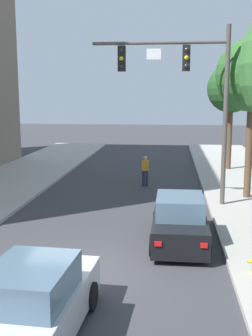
{
  "coord_description": "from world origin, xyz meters",
  "views": [
    {
      "loc": [
        2.36,
        -10.84,
        4.79
      ],
      "look_at": [
        0.62,
        5.3,
        2.0
      ],
      "focal_mm": 45.09,
      "sensor_mm": 36.0,
      "label": 1
    }
  ],
  "objects_px": {
    "traffic_signal_mast": "(188,83)",
    "street_tree_third": "(231,89)",
    "car_lead_black": "(179,221)",
    "car_following_silver": "(34,306)",
    "pedestrian_crossing_road": "(145,169)",
    "street_tree_farthest": "(252,77)"
  },
  "relations": [
    {
      "from": "traffic_signal_mast",
      "to": "street_tree_third",
      "type": "relative_size",
      "value": 1.14
    },
    {
      "from": "car_lead_black",
      "to": "street_tree_farthest",
      "type": "relative_size",
      "value": 0.54
    },
    {
      "from": "car_following_silver",
      "to": "street_tree_farthest",
      "type": "distance_m",
      "value": 21.8
    },
    {
      "from": "traffic_signal_mast",
      "to": "street_tree_farthest",
      "type": "distance_m",
      "value": 10.07
    },
    {
      "from": "car_following_silver",
      "to": "pedestrian_crossing_road",
      "type": "height_order",
      "value": "pedestrian_crossing_road"
    },
    {
      "from": "traffic_signal_mast",
      "to": "street_tree_third",
      "type": "height_order",
      "value": "traffic_signal_mast"
    },
    {
      "from": "car_lead_black",
      "to": "pedestrian_crossing_road",
      "type": "distance_m",
      "value": 8.82
    },
    {
      "from": "car_lead_black",
      "to": "car_following_silver",
      "type": "height_order",
      "value": "same"
    },
    {
      "from": "street_tree_third",
      "to": "car_lead_black",
      "type": "bearing_deg",
      "value": -103.58
    },
    {
      "from": "car_following_silver",
      "to": "street_tree_farthest",
      "type": "xyz_separation_m",
      "value": [
        7.5,
        19.8,
        5.2
      ]
    },
    {
      "from": "traffic_signal_mast",
      "to": "car_lead_black",
      "type": "bearing_deg",
      "value": -94.26
    },
    {
      "from": "traffic_signal_mast",
      "to": "car_following_silver",
      "type": "distance_m",
      "value": 12.07
    },
    {
      "from": "street_tree_third",
      "to": "street_tree_farthest",
      "type": "bearing_deg",
      "value": -2.38
    },
    {
      "from": "car_following_silver",
      "to": "street_tree_third",
      "type": "height_order",
      "value": "street_tree_third"
    },
    {
      "from": "traffic_signal_mast",
      "to": "car_lead_black",
      "type": "xyz_separation_m",
      "value": [
        -0.35,
        -4.7,
        -4.58
      ]
    },
    {
      "from": "traffic_signal_mast",
      "to": "pedestrian_crossing_road",
      "type": "height_order",
      "value": "traffic_signal_mast"
    },
    {
      "from": "street_tree_farthest",
      "to": "car_lead_black",
      "type": "bearing_deg",
      "value": -108.21
    },
    {
      "from": "pedestrian_crossing_road",
      "to": "car_following_silver",
      "type": "bearing_deg",
      "value": -94.98
    },
    {
      "from": "car_following_silver",
      "to": "street_tree_third",
      "type": "bearing_deg",
      "value": 72.39
    },
    {
      "from": "car_lead_black",
      "to": "street_tree_third",
      "type": "xyz_separation_m",
      "value": [
        3.35,
        13.88,
        4.47
      ]
    },
    {
      "from": "traffic_signal_mast",
      "to": "pedestrian_crossing_road",
      "type": "distance_m",
      "value": 6.24
    },
    {
      "from": "car_following_silver",
      "to": "pedestrian_crossing_road",
      "type": "relative_size",
      "value": 2.63
    }
  ]
}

